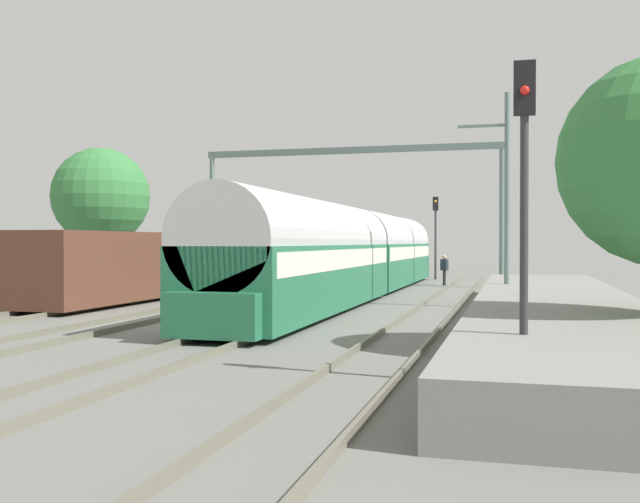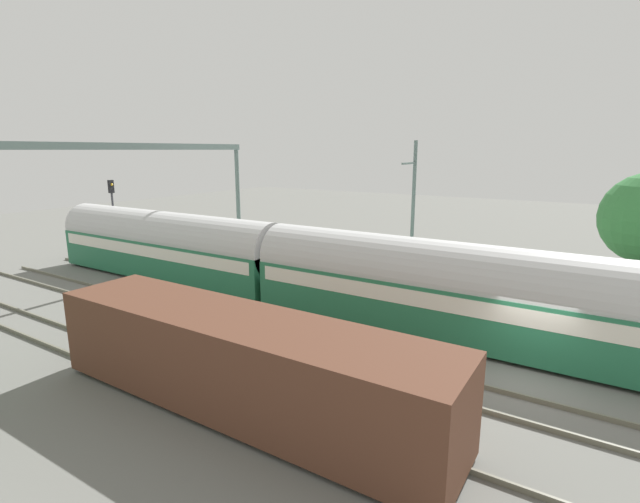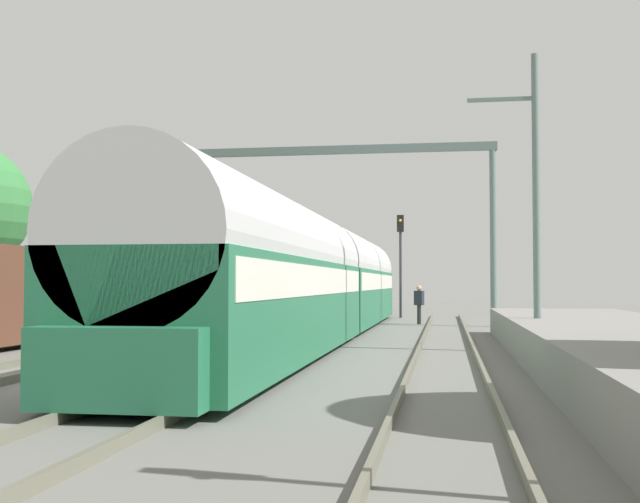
{
  "view_description": "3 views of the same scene",
  "coord_description": "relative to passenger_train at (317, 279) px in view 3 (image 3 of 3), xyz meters",
  "views": [
    {
      "loc": [
        9.11,
        -20.3,
        2.46
      ],
      "look_at": [
        2.14,
        5.7,
        2.11
      ],
      "focal_mm": 40.92,
      "sensor_mm": 36.0,
      "label": 1
    },
    {
      "loc": [
        -15.72,
        -1.76,
        7.51
      ],
      "look_at": [
        1.75,
        9.25,
        2.97
      ],
      "focal_mm": 26.07,
      "sensor_mm": 36.0,
      "label": 2
    },
    {
      "loc": [
        6.42,
        -14.2,
        1.84
      ],
      "look_at": [
        1.07,
        19.56,
        3.19
      ],
      "focal_mm": 44.62,
      "sensor_mm": 36.0,
      "label": 3
    }
  ],
  "objects": [
    {
      "name": "railway_signal_far",
      "position": [
        1.92,
        15.88,
        1.49
      ],
      "size": [
        0.36,
        0.3,
        5.44
      ],
      "color": "#2D2D33",
      "rests_on": "ground"
    },
    {
      "name": "person_crossing",
      "position": [
        3.1,
        9.38,
        -0.94
      ],
      "size": [
        0.47,
        0.4,
        1.73
      ],
      "rotation": [
        0.0,
        0.0,
        2.67
      ],
      "color": "#272727",
      "rests_on": "ground"
    },
    {
      "name": "passenger_train",
      "position": [
        0.0,
        0.0,
        0.0
      ],
      "size": [
        2.93,
        32.85,
        3.82
      ],
      "color": "#236B47",
      "rests_on": "ground"
    },
    {
      "name": "ground",
      "position": [
        -2.14,
        -12.08,
        -1.97
      ],
      "size": [
        120.0,
        120.0,
        0.0
      ],
      "primitive_type": "plane",
      "color": "slate"
    },
    {
      "name": "catenary_gantry",
      "position": [
        -2.14,
        8.09,
        3.97
      ],
      "size": [
        17.25,
        0.28,
        7.86
      ],
      "color": "slate",
      "rests_on": "ground"
    },
    {
      "name": "track_east",
      "position": [
        0.0,
        -12.08,
        -1.89
      ],
      "size": [
        1.52,
        60.0,
        0.16
      ],
      "color": "#676555",
      "rests_on": "ground"
    },
    {
      "name": "track_far_east",
      "position": [
        4.28,
        -12.08,
        -1.89
      ],
      "size": [
        1.52,
        60.0,
        0.16
      ],
      "color": "#676555",
      "rests_on": "ground"
    },
    {
      "name": "catenary_pole_east_mid",
      "position": [
        6.63,
        -4.5,
        2.18
      ],
      "size": [
        1.9,
        0.2,
        8.0
      ],
      "color": "slate",
      "rests_on": "ground"
    }
  ]
}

